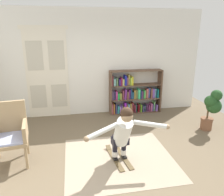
% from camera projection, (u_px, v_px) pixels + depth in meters
% --- Properties ---
extents(ground_plane, '(7.20, 7.20, 0.00)m').
position_uv_depth(ground_plane, '(115.00, 160.00, 4.09)').
color(ground_plane, brown).
extents(back_wall, '(6.00, 0.10, 2.90)m').
position_uv_depth(back_wall, '(97.00, 63.00, 6.11)').
color(back_wall, silver).
rests_on(back_wall, ground).
extents(double_door, '(1.22, 0.05, 2.45)m').
position_uv_depth(double_door, '(47.00, 73.00, 5.88)').
color(double_door, silver).
rests_on(double_door, ground).
extents(rug, '(2.00, 1.84, 0.01)m').
position_uv_depth(rug, '(119.00, 158.00, 4.14)').
color(rug, gray).
rests_on(rug, ground).
extents(bookshelf, '(1.51, 0.30, 1.25)m').
position_uv_depth(bookshelf, '(133.00, 95.00, 6.36)').
color(bookshelf, brown).
rests_on(bookshelf, ground).
extents(wicker_chair, '(0.68, 0.68, 1.10)m').
position_uv_depth(wicker_chair, '(9.00, 132.00, 3.90)').
color(wicker_chair, tan).
rests_on(wicker_chair, ground).
extents(potted_plant, '(0.41, 0.38, 1.01)m').
position_uv_depth(potted_plant, '(212.00, 107.00, 5.18)').
color(potted_plant, brown).
rests_on(potted_plant, ground).
extents(skis_pair, '(0.38, 0.89, 0.07)m').
position_uv_depth(skis_pair, '(119.00, 157.00, 4.16)').
color(skis_pair, brown).
rests_on(skis_pair, rug).
extents(person_skier, '(1.48, 0.70, 1.06)m').
position_uv_depth(person_skier, '(123.00, 131.00, 3.78)').
color(person_skier, white).
rests_on(person_skier, skis_pair).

